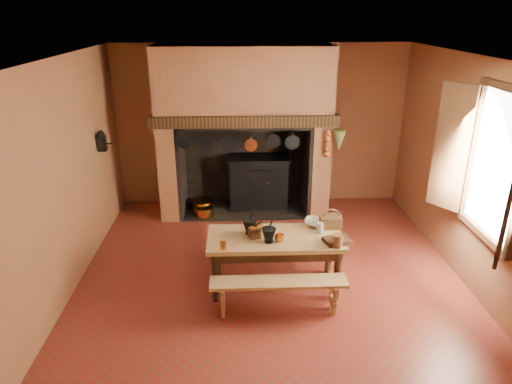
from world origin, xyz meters
TOP-DOWN VIEW (x-y plane):
  - floor at (0.00, 0.00)m, footprint 5.50×5.50m
  - ceiling at (0.00, 0.00)m, footprint 5.50×5.50m
  - back_wall at (0.00, 2.75)m, footprint 5.00×0.02m
  - wall_left at (-2.50, 0.00)m, footprint 0.02×5.50m
  - wall_right at (2.50, 0.00)m, footprint 0.02×5.50m
  - wall_front at (0.00, -2.75)m, footprint 5.00×0.02m
  - chimney_breast at (-0.30, 2.31)m, footprint 2.95×0.96m
  - iron_range at (-0.04, 2.45)m, footprint 1.12×0.55m
  - hearth_pans at (-1.05, 2.22)m, footprint 0.51×0.62m
  - hanging_pans at (-0.34, 1.81)m, footprint 1.92×0.29m
  - onion_string at (1.00, 1.79)m, footprint 0.12×0.10m
  - herb_bunch at (1.18, 1.79)m, footprint 0.20×0.20m
  - window at (2.35, -0.40)m, footprint 0.39×1.75m
  - wall_coffee_mill at (-2.42, 1.55)m, footprint 0.23×0.16m
  - work_table at (0.04, -0.12)m, footprint 1.65×0.74m
  - bench_front at (0.04, -0.67)m, footprint 1.57×0.27m
  - bench_back at (0.04, 0.53)m, footprint 1.49×0.26m
  - mortar_large at (-0.27, -0.03)m, footprint 0.19×0.19m
  - mortar_small at (-0.05, -0.26)m, footprint 0.18×0.18m
  - coffee_grinder at (-0.22, -0.13)m, footprint 0.19×0.16m
  - brass_mug_a at (-0.59, -0.41)m, footprint 0.09×0.09m
  - brass_mug_b at (-0.14, 0.13)m, footprint 0.10×0.10m
  - mixing_bowl at (0.58, 0.17)m, footprint 0.36×0.36m
  - stoneware_crock at (0.74, -0.41)m, footprint 0.16×0.16m
  - glass_jar at (0.59, -0.05)m, footprint 0.11×0.11m
  - wicker_basket at (0.76, 0.12)m, footprint 0.27×0.20m
  - wooden_tray at (0.76, -0.30)m, footprint 0.36×0.30m
  - brass_cup at (0.08, -0.25)m, footprint 0.12×0.12m

SIDE VIEW (x-z plane):
  - floor at x=0.00m, z-range 0.00..0.00m
  - hearth_pans at x=-1.05m, z-range -0.01..0.19m
  - bench_back at x=0.04m, z-range 0.10..0.52m
  - bench_front at x=0.04m, z-range 0.11..0.55m
  - iron_range at x=-0.04m, z-range -0.32..1.28m
  - work_table at x=0.04m, z-range 0.25..0.96m
  - wooden_tray at x=0.76m, z-range 0.72..0.77m
  - mixing_bowl at x=0.58m, z-range 0.72..0.79m
  - brass_mug_a at x=-0.59m, z-range 0.72..0.80m
  - brass_cup at x=0.08m, z-range 0.72..0.81m
  - brass_mug_b at x=-0.14m, z-range 0.72..0.82m
  - glass_jar at x=0.59m, z-range 0.72..0.86m
  - stoneware_crock at x=0.74m, z-range 0.72..0.87m
  - coffee_grinder at x=-0.22m, z-range 0.69..0.90m
  - wicker_basket at x=0.76m, z-range 0.67..0.93m
  - mortar_small at x=-0.05m, z-range 0.67..0.97m
  - mortar_large at x=-0.27m, z-range 0.66..0.99m
  - onion_string at x=1.00m, z-range 1.10..1.56m
  - hanging_pans at x=-0.34m, z-range 1.23..1.50m
  - herb_bunch at x=1.18m, z-range 1.21..1.56m
  - back_wall at x=0.00m, z-range 0.00..2.80m
  - wall_left at x=-2.50m, z-range 0.00..2.80m
  - wall_right at x=2.50m, z-range 0.00..2.80m
  - wall_front at x=0.00m, z-range 0.00..2.80m
  - wall_coffee_mill at x=-2.42m, z-range 1.36..1.67m
  - window at x=2.35m, z-range 0.82..2.58m
  - chimney_breast at x=-0.30m, z-range 0.41..3.21m
  - ceiling at x=0.00m, z-range 2.80..2.80m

